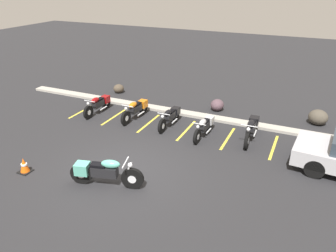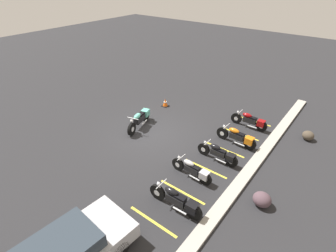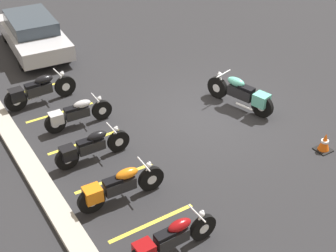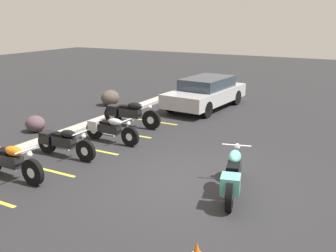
{
  "view_description": "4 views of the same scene",
  "coord_description": "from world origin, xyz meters",
  "px_view_note": "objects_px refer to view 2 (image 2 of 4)",
  "views": [
    {
      "loc": [
        5.17,
        -7.88,
        5.97
      ],
      "look_at": [
        0.58,
        2.21,
        0.84
      ],
      "focal_mm": 35.0,
      "sensor_mm": 36.0,
      "label": 1
    },
    {
      "loc": [
        8.8,
        7.94,
        7.64
      ],
      "look_at": [
        -0.36,
        0.85,
        0.6
      ],
      "focal_mm": 28.0,
      "sensor_mm": 36.0,
      "label": 2
    },
    {
      "loc": [
        -9.21,
        7.38,
        7.42
      ],
      "look_at": [
        -1.2,
        2.31,
        1.08
      ],
      "focal_mm": 50.0,
      "sensor_mm": 36.0,
      "label": 3
    },
    {
      "loc": [
        -7.71,
        -3.52,
        3.78
      ],
      "look_at": [
        0.7,
        1.11,
        1.07
      ],
      "focal_mm": 42.0,
      "sensor_mm": 36.0,
      "label": 4
    }
  ],
  "objects_px": {
    "parked_bike_2": "(219,154)",
    "landscape_rock_1": "(262,200)",
    "parked_bike_3": "(193,170)",
    "motorcycle_teal_featured": "(140,119)",
    "landscape_rock_0": "(308,136)",
    "parked_bike_4": "(178,200)",
    "parked_bike_1": "(238,137)",
    "parked_bike_0": "(251,121)",
    "traffic_cone": "(165,103)"
  },
  "relations": [
    {
      "from": "parked_bike_2",
      "to": "parked_bike_1",
      "type": "bearing_deg",
      "value": -92.63
    },
    {
      "from": "landscape_rock_1",
      "to": "landscape_rock_0",
      "type": "bearing_deg",
      "value": 177.27
    },
    {
      "from": "motorcycle_teal_featured",
      "to": "parked_bike_4",
      "type": "distance_m",
      "value": 6.2
    },
    {
      "from": "landscape_rock_0",
      "to": "traffic_cone",
      "type": "height_order",
      "value": "traffic_cone"
    },
    {
      "from": "parked_bike_2",
      "to": "landscape_rock_1",
      "type": "relative_size",
      "value": 2.98
    },
    {
      "from": "motorcycle_teal_featured",
      "to": "traffic_cone",
      "type": "relative_size",
      "value": 4.42
    },
    {
      "from": "parked_bike_0",
      "to": "parked_bike_1",
      "type": "xyz_separation_m",
      "value": [
        1.94,
        0.15,
        0.01
      ]
    },
    {
      "from": "parked_bike_0",
      "to": "traffic_cone",
      "type": "distance_m",
      "value": 5.41
    },
    {
      "from": "parked_bike_1",
      "to": "parked_bike_2",
      "type": "xyz_separation_m",
      "value": [
        1.74,
        -0.1,
        -0.02
      ]
    },
    {
      "from": "parked_bike_0",
      "to": "traffic_cone",
      "type": "height_order",
      "value": "parked_bike_0"
    },
    {
      "from": "parked_bike_1",
      "to": "parked_bike_4",
      "type": "bearing_deg",
      "value": 92.92
    },
    {
      "from": "parked_bike_2",
      "to": "parked_bike_4",
      "type": "distance_m",
      "value": 3.45
    },
    {
      "from": "parked_bike_4",
      "to": "landscape_rock_0",
      "type": "relative_size",
      "value": 3.85
    },
    {
      "from": "parked_bike_3",
      "to": "landscape_rock_0",
      "type": "distance_m",
      "value": 6.8
    },
    {
      "from": "landscape_rock_0",
      "to": "parked_bike_4",
      "type": "bearing_deg",
      "value": -18.55
    },
    {
      "from": "parked_bike_0",
      "to": "parked_bike_2",
      "type": "bearing_deg",
      "value": 90.08
    },
    {
      "from": "landscape_rock_0",
      "to": "traffic_cone",
      "type": "relative_size",
      "value": 1.13
    },
    {
      "from": "motorcycle_teal_featured",
      "to": "parked_bike_3",
      "type": "xyz_separation_m",
      "value": [
        1.73,
        4.62,
        -0.07
      ]
    },
    {
      "from": "motorcycle_teal_featured",
      "to": "parked_bike_2",
      "type": "xyz_separation_m",
      "value": [
        0.07,
        4.95,
        -0.07
      ]
    },
    {
      "from": "parked_bike_2",
      "to": "parked_bike_3",
      "type": "height_order",
      "value": "parked_bike_2"
    },
    {
      "from": "landscape_rock_1",
      "to": "traffic_cone",
      "type": "distance_m",
      "value": 8.97
    },
    {
      "from": "parked_bike_4",
      "to": "parked_bike_1",
      "type": "bearing_deg",
      "value": -91.28
    },
    {
      "from": "motorcycle_teal_featured",
      "to": "parked_bike_4",
      "type": "xyz_separation_m",
      "value": [
        3.51,
        5.11,
        -0.02
      ]
    },
    {
      "from": "parked_bike_3",
      "to": "traffic_cone",
      "type": "xyz_separation_m",
      "value": [
        -4.55,
        -5.07,
        -0.18
      ]
    },
    {
      "from": "parked_bike_1",
      "to": "parked_bike_0",
      "type": "bearing_deg",
      "value": -83.42
    },
    {
      "from": "parked_bike_0",
      "to": "parked_bike_1",
      "type": "relative_size",
      "value": 0.97
    },
    {
      "from": "parked_bike_0",
      "to": "traffic_cone",
      "type": "bearing_deg",
      "value": 7.84
    },
    {
      "from": "parked_bike_3",
      "to": "landscape_rock_1",
      "type": "height_order",
      "value": "parked_bike_3"
    },
    {
      "from": "parked_bike_0",
      "to": "traffic_cone",
      "type": "xyz_separation_m",
      "value": [
        0.8,
        -5.35,
        -0.19
      ]
    },
    {
      "from": "parked_bike_2",
      "to": "landscape_rock_1",
      "type": "bearing_deg",
      "value": 152.22
    },
    {
      "from": "motorcycle_teal_featured",
      "to": "parked_bike_1",
      "type": "xyz_separation_m",
      "value": [
        -1.68,
        5.05,
        -0.04
      ]
    },
    {
      "from": "parked_bike_4",
      "to": "landscape_rock_1",
      "type": "distance_m",
      "value": 3.15
    },
    {
      "from": "motorcycle_teal_featured",
      "to": "traffic_cone",
      "type": "distance_m",
      "value": 2.86
    },
    {
      "from": "parked_bike_1",
      "to": "parked_bike_4",
      "type": "height_order",
      "value": "parked_bike_4"
    },
    {
      "from": "parked_bike_2",
      "to": "parked_bike_3",
      "type": "relative_size",
      "value": 1.02
    },
    {
      "from": "motorcycle_teal_featured",
      "to": "parked_bike_0",
      "type": "relative_size",
      "value": 1.11
    },
    {
      "from": "parked_bike_0",
      "to": "parked_bike_4",
      "type": "bearing_deg",
      "value": 90.96
    },
    {
      "from": "parked_bike_4",
      "to": "landscape_rock_1",
      "type": "height_order",
      "value": "parked_bike_4"
    },
    {
      "from": "motorcycle_teal_featured",
      "to": "parked_bike_3",
      "type": "distance_m",
      "value": 4.94
    },
    {
      "from": "parked_bike_2",
      "to": "parked_bike_4",
      "type": "height_order",
      "value": "parked_bike_4"
    },
    {
      "from": "parked_bike_1",
      "to": "parked_bike_2",
      "type": "relative_size",
      "value": 1.05
    },
    {
      "from": "landscape_rock_0",
      "to": "landscape_rock_1",
      "type": "height_order",
      "value": "landscape_rock_1"
    },
    {
      "from": "parked_bike_4",
      "to": "landscape_rock_1",
      "type": "bearing_deg",
      "value": -140.31
    },
    {
      "from": "traffic_cone",
      "to": "parked_bike_3",
      "type": "bearing_deg",
      "value": 48.12
    },
    {
      "from": "parked_bike_2",
      "to": "parked_bike_3",
      "type": "xyz_separation_m",
      "value": [
        1.66,
        -0.33,
        -0.01
      ]
    },
    {
      "from": "parked_bike_1",
      "to": "landscape_rock_1",
      "type": "relative_size",
      "value": 3.14
    },
    {
      "from": "landscape_rock_0",
      "to": "traffic_cone",
      "type": "bearing_deg",
      "value": -79.64
    },
    {
      "from": "parked_bike_2",
      "to": "landscape_rock_0",
      "type": "relative_size",
      "value": 3.47
    },
    {
      "from": "parked_bike_2",
      "to": "motorcycle_teal_featured",
      "type": "bearing_deg",
      "value": -0.23
    },
    {
      "from": "parked_bike_1",
      "to": "parked_bike_2",
      "type": "distance_m",
      "value": 1.75
    }
  ]
}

